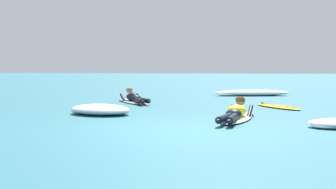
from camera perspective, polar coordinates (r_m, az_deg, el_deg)
name	(u,v)px	position (r m, az deg, el deg)	size (l,w,h in m)	color
ground_plane	(222,96)	(18.18, 6.91, -0.16)	(120.00, 120.00, 0.00)	#2D6B7A
surfer_near	(236,114)	(9.89, 8.61, -2.48)	(0.90, 2.68, 0.54)	white
surfer_far	(134,99)	(14.52, -4.35, -0.54)	(1.66, 2.35, 0.53)	white
drifting_surfboard	(278,106)	(13.20, 13.73, -1.48)	(1.48, 2.04, 0.16)	yellow
whitewater_front	(252,93)	(18.34, 10.62, 0.19)	(3.12, 1.47, 0.24)	white
whitewater_mid_right	(101,110)	(11.09, -8.54, -1.92)	(1.93, 1.70, 0.25)	white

